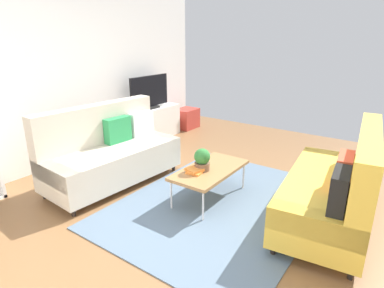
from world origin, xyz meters
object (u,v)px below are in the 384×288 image
at_px(couch_green, 335,187).
at_px(coffee_table, 210,170).
at_px(storage_trunk, 186,118).
at_px(table_book_0, 196,171).
at_px(couch_beige, 111,152).
at_px(vase_0, 126,108).
at_px(tv, 150,93).
at_px(potted_plant, 202,160).
at_px(vase_1, 131,108).
at_px(bottle_1, 145,105).
at_px(tv_console, 150,124).
at_px(bottle_0, 141,106).

relative_size(couch_green, coffee_table, 1.80).
bearing_deg(storage_trunk, table_book_0, -141.62).
relative_size(couch_beige, storage_trunk, 3.75).
bearing_deg(vase_0, tv, -6.88).
distance_m(potted_plant, vase_1, 2.58).
bearing_deg(couch_beige, vase_0, -138.05).
xyz_separation_m(storage_trunk, bottle_1, (-1.28, 0.06, 0.52)).
height_order(potted_plant, bottle_1, bottle_1).
height_order(tv_console, table_book_0, tv_console).
xyz_separation_m(couch_beige, potted_plant, (0.28, -1.37, 0.11)).
bearing_deg(vase_1, vase_0, 180.00).
xyz_separation_m(couch_beige, vase_0, (1.23, 0.97, 0.29)).
xyz_separation_m(tv, bottle_0, (-0.27, -0.02, -0.22)).
distance_m(couch_green, coffee_table, 1.45).
height_order(couch_beige, bottle_0, couch_beige).
xyz_separation_m(storage_trunk, potted_plant, (-2.63, -2.18, 0.34)).
xyz_separation_m(tv_console, storage_trunk, (1.10, -0.10, -0.10)).
height_order(storage_trunk, vase_0, vase_0).
height_order(potted_plant, bottle_0, bottle_0).
xyz_separation_m(coffee_table, tv, (1.43, 2.32, 0.56)).
relative_size(vase_0, vase_1, 1.32).
xyz_separation_m(coffee_table, bottle_0, (1.17, 2.30, 0.34)).
relative_size(tv, storage_trunk, 1.92).
xyz_separation_m(tv_console, potted_plant, (-1.53, -2.28, 0.24)).
height_order(couch_green, bottle_1, couch_green).
bearing_deg(vase_0, couch_green, -98.41).
xyz_separation_m(couch_green, tv, (1.14, 3.74, 0.51)).
distance_m(vase_0, vase_1, 0.14).
relative_size(couch_green, storage_trunk, 3.82).
distance_m(couch_beige, coffee_table, 1.47).
relative_size(storage_trunk, bottle_0, 2.90).
distance_m(couch_beige, vase_1, 1.70).
distance_m(vase_0, bottle_0, 0.32).
xyz_separation_m(storage_trunk, vase_1, (-1.54, 0.15, 0.49)).
distance_m(couch_green, bottle_0, 3.83).
bearing_deg(bottle_0, couch_green, -103.24).
bearing_deg(vase_1, coffee_table, -112.64).
distance_m(coffee_table, vase_0, 2.56).
bearing_deg(storage_trunk, bottle_1, 177.31).
height_order(couch_beige, tv, tv).
bearing_deg(tv, potted_plant, -124.14).
bearing_deg(potted_plant, tv_console, 56.09).
distance_m(storage_trunk, potted_plant, 3.44).
xyz_separation_m(tv, bottle_1, (-0.18, -0.02, -0.21)).
xyz_separation_m(couch_beige, vase_1, (1.37, 0.97, 0.27)).
relative_size(couch_green, vase_1, 13.73).
bearing_deg(coffee_table, tv, 58.23).
xyz_separation_m(couch_beige, tv_console, (1.81, 0.92, -0.13)).
bearing_deg(storage_trunk, bottle_0, 177.49).
xyz_separation_m(vase_1, bottle_0, (0.17, -0.09, 0.02)).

